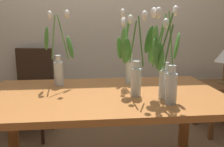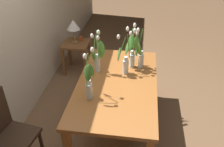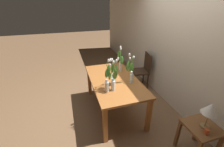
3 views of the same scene
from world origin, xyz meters
name	(u,v)px [view 1 (image 1 of 3)]	position (x,y,z in m)	size (l,w,h in m)	color
room_wall_rear	(96,9)	(0.00, 1.31, 1.35)	(9.00, 0.10, 2.70)	beige
dining_table	(105,106)	(0.00, 0.00, 0.65)	(1.60, 0.90, 0.74)	#A3602D
tulip_vase_0	(167,74)	(0.35, -0.23, 0.91)	(0.16, 0.12, 0.56)	silver
tulip_vase_1	(136,68)	(0.20, -0.07, 0.92)	(0.21, 0.19, 0.54)	silver
tulip_vase_2	(59,61)	(-0.32, 0.24, 0.93)	(0.23, 0.09, 0.56)	silver
tulip_vase_3	(163,64)	(0.35, -0.14, 0.96)	(0.21, 0.19, 0.57)	silver
tulip_vase_4	(127,57)	(0.19, 0.26, 0.94)	(0.15, 0.19, 0.57)	silver
dining_chair	(33,87)	(-0.70, 1.03, 0.52)	(0.46, 0.46, 0.93)	#382619
side_table	(221,94)	(1.35, 0.87, 0.43)	(0.44, 0.44, 0.55)	brown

